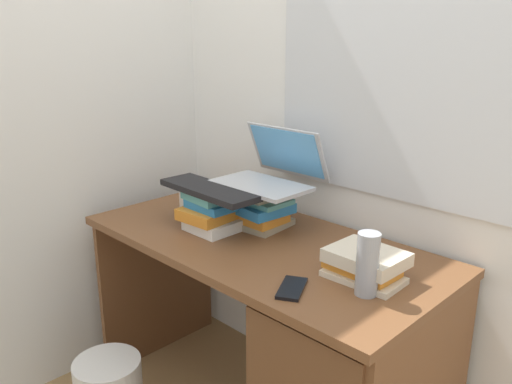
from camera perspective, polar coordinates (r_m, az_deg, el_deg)
name	(u,v)px	position (r m, az deg, el deg)	size (l,w,h in m)	color
wall_back	(330,69)	(1.99, 8.10, 13.13)	(6.00, 0.06, 2.60)	white
wall_left	(127,64)	(2.34, -13.90, 13.37)	(0.05, 6.00, 2.60)	silver
desk	(327,363)	(1.80, 7.78, -17.98)	(1.32, 0.64, 0.73)	brown
book_stack_tall	(259,207)	(1.95, 0.33, -1.62)	(0.24, 0.22, 0.15)	gray
book_stack_keyboard_riser	(210,212)	(1.93, -5.01, -2.18)	(0.20, 0.18, 0.14)	white
book_stack_side	(365,264)	(1.59, 11.74, -7.67)	(0.23, 0.17, 0.09)	beige
laptop	(272,171)	(1.96, 1.73, 2.32)	(0.35, 0.30, 0.21)	#B7BABF
keyboard	(209,190)	(1.90, -5.13, 0.23)	(0.42, 0.14, 0.02)	black
computer_mouse	(342,257)	(1.69, 9.36, -7.00)	(0.06, 0.10, 0.04)	#A5A8AD
mug	(189,199)	(2.17, -7.29, -0.72)	(0.11, 0.08, 0.09)	white
water_bottle	(368,264)	(1.48, 12.03, -7.68)	(0.06, 0.06, 0.18)	#999EA5
cell_phone	(292,288)	(1.51, 3.92, -10.40)	(0.07, 0.14, 0.01)	black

